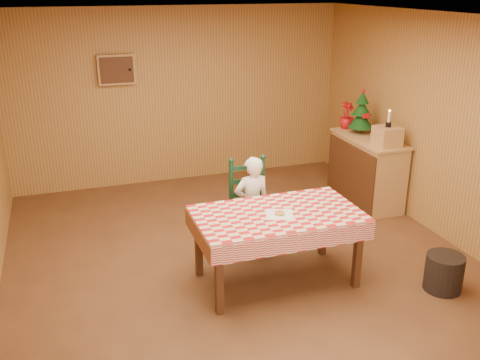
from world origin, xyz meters
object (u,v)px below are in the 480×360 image
at_px(ladder_chair, 250,207).
at_px(seated_child, 252,204).
at_px(shelf_unit, 366,170).
at_px(crate, 387,136).
at_px(christmas_tree, 361,113).
at_px(storage_bin, 444,273).
at_px(dining_table, 277,220).

bearing_deg(ladder_chair, seated_child, -90.00).
relative_size(ladder_chair, shelf_unit, 0.87).
bearing_deg(shelf_unit, crate, -88.77).
bearing_deg(crate, seated_child, -167.54).
relative_size(crate, christmas_tree, 0.48).
distance_m(seated_child, storage_bin, 2.12).
bearing_deg(christmas_tree, storage_bin, -100.72).
bearing_deg(dining_table, shelf_unit, 38.29).
bearing_deg(ladder_chair, shelf_unit, 21.52).
bearing_deg(storage_bin, shelf_unit, 78.34).
height_order(crate, christmas_tree, christmas_tree).
bearing_deg(crate, christmas_tree, 90.00).
xyz_separation_m(shelf_unit, crate, (0.01, -0.40, 0.59)).
bearing_deg(seated_child, ladder_chair, -90.00).
height_order(seated_child, christmas_tree, christmas_tree).
xyz_separation_m(shelf_unit, christmas_tree, (0.01, 0.25, 0.74)).
relative_size(christmas_tree, storage_bin, 1.65).
bearing_deg(ladder_chair, crate, 10.90).
relative_size(dining_table, storage_bin, 4.42).
relative_size(dining_table, ladder_chair, 1.53).
distance_m(dining_table, christmas_tree, 2.76).
xyz_separation_m(seated_child, christmas_tree, (2.00, 1.09, 0.65)).
xyz_separation_m(dining_table, crate, (2.00, 1.17, 0.37)).
distance_m(crate, christmas_tree, 0.67).
height_order(shelf_unit, storage_bin, shelf_unit).
xyz_separation_m(ladder_chair, christmas_tree, (2.00, 1.03, 0.71)).
relative_size(seated_child, storage_bin, 3.00).
distance_m(ladder_chair, shelf_unit, 2.14).
bearing_deg(dining_table, christmas_tree, 42.33).
distance_m(shelf_unit, storage_bin, 2.33).
bearing_deg(shelf_unit, seated_child, -157.08).
height_order(ladder_chair, seated_child, seated_child).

